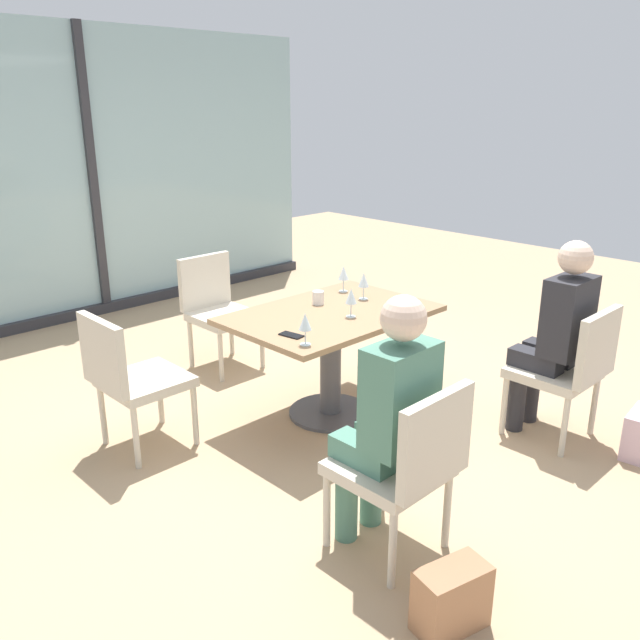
# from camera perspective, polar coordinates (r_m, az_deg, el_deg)

# --- Properties ---
(ground_plane) EXTENTS (12.00, 12.00, 0.00)m
(ground_plane) POSITION_cam_1_polar(r_m,az_deg,el_deg) (4.49, 0.90, -8.18)
(ground_plane) COLOR tan
(window_wall_backdrop) EXTENTS (5.07, 0.10, 2.70)m
(window_wall_backdrop) POSITION_cam_1_polar(r_m,az_deg,el_deg) (6.70, -19.20, 10.64)
(window_wall_backdrop) COLOR #95B7BC
(window_wall_backdrop) RESTS_ON ground_plane
(dining_table_main) EXTENTS (1.31, 0.88, 0.73)m
(dining_table_main) POSITION_cam_1_polar(r_m,az_deg,el_deg) (4.27, 0.94, -1.59)
(dining_table_main) COLOR #997551
(dining_table_main) RESTS_ON ground_plane
(chair_front_right) EXTENTS (0.46, 0.50, 0.87)m
(chair_front_right) POSITION_cam_1_polar(r_m,az_deg,el_deg) (4.25, 20.95, -3.75)
(chair_front_right) COLOR beige
(chair_front_right) RESTS_ON ground_plane
(chair_front_left) EXTENTS (0.46, 0.50, 0.87)m
(chair_front_left) POSITION_cam_1_polar(r_m,az_deg,el_deg) (3.00, 7.51, -12.16)
(chair_front_left) COLOR beige
(chair_front_left) RESTS_ON ground_plane
(chair_far_left) EXTENTS (0.50, 0.46, 0.87)m
(chair_far_left) POSITION_cam_1_polar(r_m,az_deg,el_deg) (4.01, -16.27, -4.56)
(chair_far_left) COLOR beige
(chair_far_left) RESTS_ON ground_plane
(chair_near_window) EXTENTS (0.46, 0.51, 0.87)m
(chair_near_window) POSITION_cam_1_polar(r_m,az_deg,el_deg) (5.20, -8.96, 1.31)
(chair_near_window) COLOR beige
(chair_near_window) RESTS_ON ground_plane
(person_front_right) EXTENTS (0.34, 0.39, 1.26)m
(person_front_right) POSITION_cam_1_polar(r_m,az_deg,el_deg) (4.22, 19.94, -0.82)
(person_front_right) COLOR #28282D
(person_front_right) RESTS_ON ground_plane
(person_front_left) EXTENTS (0.34, 0.39, 1.26)m
(person_front_left) POSITION_cam_1_polar(r_m,az_deg,el_deg) (2.96, 6.01, -8.05)
(person_front_left) COLOR #4C7F6B
(person_front_left) RESTS_ON ground_plane
(wine_glass_0) EXTENTS (0.07, 0.07, 0.18)m
(wine_glass_0) POSITION_cam_1_polar(r_m,az_deg,el_deg) (4.63, 2.06, 4.06)
(wine_glass_0) COLOR silver
(wine_glass_0) RESTS_ON dining_table_main
(wine_glass_1) EXTENTS (0.07, 0.07, 0.18)m
(wine_glass_1) POSITION_cam_1_polar(r_m,az_deg,el_deg) (3.60, -1.30, -0.22)
(wine_glass_1) COLOR silver
(wine_glass_1) RESTS_ON dining_table_main
(wine_glass_2) EXTENTS (0.07, 0.07, 0.18)m
(wine_glass_2) POSITION_cam_1_polar(r_m,az_deg,el_deg) (4.08, 2.73, 2.03)
(wine_glass_2) COLOR silver
(wine_glass_2) RESTS_ON dining_table_main
(wine_glass_3) EXTENTS (0.07, 0.07, 0.18)m
(wine_glass_3) POSITION_cam_1_polar(r_m,az_deg,el_deg) (4.45, 3.83, 3.45)
(wine_glass_3) COLOR silver
(wine_glass_3) RESTS_ON dining_table_main
(coffee_cup) EXTENTS (0.08, 0.08, 0.09)m
(coffee_cup) POSITION_cam_1_polar(r_m,az_deg,el_deg) (4.36, -0.16, 1.96)
(coffee_cup) COLOR white
(coffee_cup) RESTS_ON dining_table_main
(cell_phone_on_table) EXTENTS (0.09, 0.15, 0.01)m
(cell_phone_on_table) POSITION_cam_1_polar(r_m,az_deg,el_deg) (3.79, -2.51, -1.33)
(cell_phone_on_table) COLOR black
(cell_phone_on_table) RESTS_ON dining_table_main
(handbag_1) EXTENTS (0.33, 0.23, 0.28)m
(handbag_1) POSITION_cam_1_polar(r_m,az_deg,el_deg) (2.88, 11.39, -22.71)
(handbag_1) COLOR #A3704C
(handbag_1) RESTS_ON ground_plane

